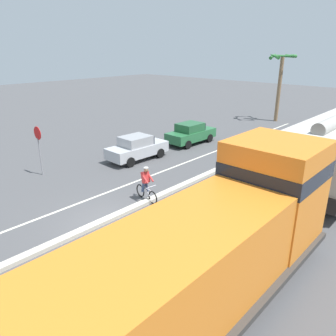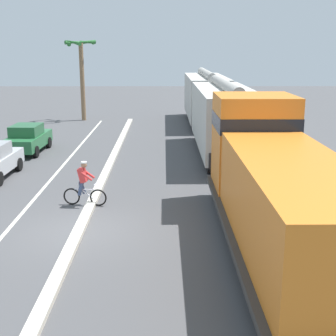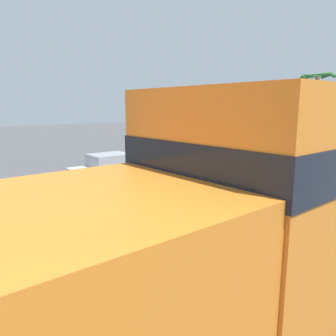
% 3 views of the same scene
% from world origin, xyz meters
% --- Properties ---
extents(median_curb, '(0.36, 36.00, 0.16)m').
position_xyz_m(median_curb, '(0.00, 6.00, 0.08)').
color(median_curb, beige).
rests_on(median_curb, ground).
extents(lane_stripe, '(0.14, 36.00, 0.01)m').
position_xyz_m(lane_stripe, '(-2.40, 6.00, 0.00)').
color(lane_stripe, silver).
rests_on(lane_stripe, ground).
extents(parked_car_silver, '(1.94, 4.25, 1.62)m').
position_xyz_m(parked_car_silver, '(-5.19, 6.48, 0.82)').
color(parked_car_silver, '#B7BABF').
rests_on(parked_car_silver, ground).
extents(parked_car_green, '(1.94, 4.25, 1.62)m').
position_xyz_m(parked_car_green, '(-5.02, 11.94, 0.82)').
color(parked_car_green, '#286B3D').
rests_on(parked_car_green, ground).
extents(cyclist, '(1.70, 0.52, 1.71)m').
position_xyz_m(cyclist, '(-0.26, 2.56, 0.82)').
color(cyclist, black).
rests_on(cyclist, ground).
extents(palm_tree_near, '(2.71, 2.79, 6.65)m').
position_xyz_m(palm_tree_near, '(-3.90, 24.33, 4.95)').
color(palm_tree_near, '#846647').
rests_on(palm_tree_near, ground).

